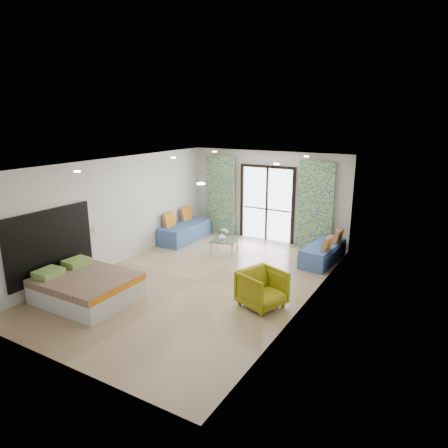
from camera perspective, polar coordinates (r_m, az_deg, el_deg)
The scene contains 24 objects.
floor at distance 9.35m, azimuth -3.52°, elevation -8.05°, with size 5.00×7.50×0.01m, color #967959, non-canonical shape.
ceiling at distance 8.65m, azimuth -3.81°, elevation 8.61°, with size 5.00×7.50×0.01m, color silver, non-canonical shape.
wall_back at distance 12.12m, azimuth 6.23°, elevation 3.99°, with size 5.00×0.01×2.70m, color silver, non-canonical shape.
wall_front at distance 6.32m, azimuth -23.03°, elevation -7.79°, with size 5.00×0.01×2.70m, color silver, non-canonical shape.
wall_left at distance 10.47m, azimuth -15.13°, elevation 1.76°, with size 0.01×7.50×2.70m, color silver, non-canonical shape.
wall_right at distance 7.85m, azimuth 11.73°, elevation -2.45°, with size 0.01×7.50×2.70m, color silver, non-canonical shape.
balcony_door at distance 12.11m, azimuth 6.16°, elevation 3.54°, with size 1.76×0.08×2.28m.
balcony_rail at distance 12.19m, azimuth 6.14°, elevation 2.13°, with size 1.52×0.03×0.04m, color #595451.
curtain_left at distance 12.68m, azimuth -0.54°, elevation 4.11°, with size 1.00×0.10×2.50m, color beige.
curtain_right at distance 11.45m, azimuth 12.95°, elevation 2.51°, with size 1.00×0.10×2.50m, color beige.
downlight_a at distance 8.11m, azimuth -20.22°, elevation 7.07°, with size 0.12×0.12×0.02m, color #FFE0B2.
downlight_b at distance 6.24m, azimuth -3.32°, elevation 5.80°, with size 0.12×0.12×0.02m, color #FFE0B2.
downlight_c at distance 10.28m, azimuth -7.24°, elevation 9.39°, with size 0.12×0.12×0.02m, color #FFE0B2.
downlight_d at distance 8.87m, azimuth 7.49°, elevation 8.49°, with size 0.12×0.12×0.02m, color #FFE0B2.
downlight_e at distance 11.92m, azimuth -1.35°, elevation 10.29°, with size 0.12×0.12×0.02m, color #FFE0B2.
downlight_f at distance 10.74m, azimuth 11.70°, elevation 9.45°, with size 0.12×0.12×0.02m, color #FFE0B2.
headboard at distance 9.27m, azimuth -23.54°, elevation -2.64°, with size 0.06×2.10×1.50m, color black.
switch_plate at distance 10.02m, azimuth -17.90°, elevation -0.81°, with size 0.02×0.10×0.10m, color silver.
bed at distance 8.79m, azimuth -19.11°, elevation -8.54°, with size 1.89×1.54×0.65m.
daybed_left at distance 12.24m, azimuth -5.66°, elevation -1.01°, with size 0.76×1.89×0.92m.
daybed_right at distance 10.69m, azimuth 14.00°, elevation -3.97°, with size 0.80×1.76×0.84m.
coffee_table at distance 10.84m, azimuth 0.08°, elevation -2.49°, with size 0.81×0.81×0.77m.
vase at distance 10.78m, azimuth -0.34°, elevation -1.82°, with size 0.18×0.19×0.18m, color white.
armchair at distance 8.04m, azimuth 5.49°, elevation -8.94°, with size 0.79×0.74×0.82m, color #978C13.
Camera 1 is at (4.79, -7.14, 3.68)m, focal length 32.00 mm.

